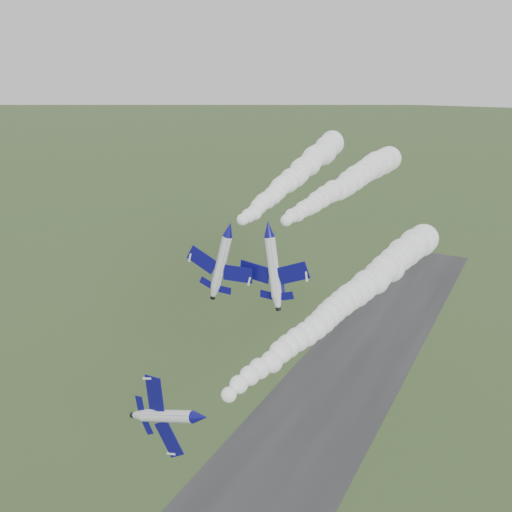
% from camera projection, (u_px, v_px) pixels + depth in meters
% --- Properties ---
extents(runway, '(24.00, 260.00, 0.04)m').
position_uv_depth(runway, '(287.00, 458.00, 100.24)').
color(runway, '#2B2B2D').
rests_on(runway, ground).
extents(jet_lead, '(4.31, 11.95, 9.36)m').
position_uv_depth(jet_lead, '(200.00, 418.00, 60.59)').
color(jet_lead, white).
extents(smoke_trail_jet_lead, '(11.93, 68.36, 5.87)m').
position_uv_depth(smoke_trail_jet_lead, '(352.00, 295.00, 88.33)').
color(smoke_trail_jet_lead, white).
extents(jet_pair_left, '(10.23, 12.54, 3.79)m').
position_uv_depth(jet_pair_left, '(229.00, 229.00, 80.63)').
color(jet_pair_left, white).
extents(smoke_trail_jet_pair_left, '(14.13, 70.54, 5.81)m').
position_uv_depth(smoke_trail_jet_pair_left, '(299.00, 172.00, 113.93)').
color(smoke_trail_jet_pair_left, white).
extents(jet_pair_right, '(10.89, 13.21, 3.45)m').
position_uv_depth(jet_pair_right, '(268.00, 229.00, 79.03)').
color(jet_pair_right, white).
extents(smoke_trail_jet_pair_right, '(7.19, 56.72, 5.47)m').
position_uv_depth(smoke_trail_jet_pair_right, '(348.00, 183.00, 104.80)').
color(smoke_trail_jet_pair_right, white).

